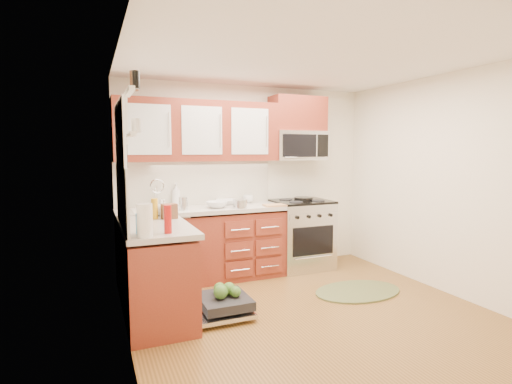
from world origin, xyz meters
name	(u,v)px	position (x,y,z in m)	size (l,w,h in m)	color
floor	(311,313)	(0.00, 0.00, 0.00)	(3.50, 3.50, 0.00)	brown
ceiling	(315,58)	(0.00, 0.00, 2.50)	(3.50, 3.50, 0.00)	white
wall_back	(247,178)	(0.00, 1.75, 1.25)	(3.50, 0.04, 2.50)	white
wall_front	(470,218)	(0.00, -1.75, 1.25)	(3.50, 0.04, 2.50)	white
wall_left	(125,198)	(-1.75, 0.00, 1.25)	(0.04, 3.50, 2.50)	white
wall_right	(446,184)	(1.75, 0.00, 1.25)	(0.04, 3.50, 2.50)	white
base_cabinet_back	(203,247)	(-0.73, 1.45, 0.42)	(2.05, 0.60, 0.85)	maroon
base_cabinet_left	(155,275)	(-1.45, 0.52, 0.42)	(0.60, 1.25, 0.85)	maroon
countertop_back	(202,210)	(-0.72, 1.44, 0.90)	(2.07, 0.64, 0.05)	beige
countertop_left	(155,227)	(-1.44, 0.53, 0.90)	(0.64, 1.27, 0.05)	beige
backsplash_back	(196,183)	(-0.73, 1.74, 1.21)	(2.05, 0.02, 0.57)	#BBB8A8
backsplash_left	(122,196)	(-1.74, 0.52, 1.21)	(0.02, 1.25, 0.57)	#BBB8A8
upper_cabinets	(198,131)	(-0.73, 1.57, 1.88)	(2.05, 0.35, 0.75)	maroon
cabinet_over_mw	(298,114)	(0.68, 1.57, 2.13)	(0.76, 0.35, 0.47)	maroon
range	(301,234)	(0.68, 1.43, 0.47)	(0.76, 0.64, 0.95)	silver
microwave	(298,146)	(0.68, 1.55, 1.70)	(0.76, 0.38, 0.40)	silver
sink	(160,221)	(-1.25, 1.42, 0.80)	(0.62, 0.50, 0.26)	white
dishwasher	(220,306)	(-0.86, 0.30, 0.10)	(0.70, 0.60, 0.20)	silver
window	(121,160)	(-1.74, 0.50, 1.55)	(0.03, 1.05, 1.05)	white
window_blind	(122,123)	(-1.71, 0.50, 1.88)	(0.02, 0.96, 0.40)	white
shelf_upper	(129,92)	(-1.72, -0.35, 2.05)	(0.04, 0.40, 0.03)	white
shelf_lower	(131,134)	(-1.72, -0.35, 1.75)	(0.04, 0.40, 0.03)	white
rug	(358,291)	(0.81, 0.32, 0.01)	(1.06, 0.69, 0.02)	#646B3D
skillet	(303,199)	(0.68, 1.40, 0.97)	(0.25, 0.25, 0.05)	black
stock_pot	(240,204)	(-0.30, 1.22, 0.98)	(0.18, 0.18, 0.11)	silver
cutting_board	(276,205)	(0.18, 1.22, 0.94)	(0.29, 0.19, 0.02)	#AD814F
canister	(183,204)	(-1.00, 1.27, 1.01)	(0.10, 0.10, 0.16)	silver
paper_towel_roll	(145,220)	(-1.60, -0.02, 1.06)	(0.13, 0.13, 0.28)	white
mustard_bottle	(155,209)	(-1.40, 0.83, 1.03)	(0.07, 0.07, 0.21)	gold
red_bottle	(168,219)	(-1.40, 0.06, 1.05)	(0.07, 0.07, 0.25)	#AE120E
wooden_box	(169,211)	(-1.25, 0.80, 1.00)	(0.16, 0.11, 0.16)	brown
blue_carton	(143,224)	(-1.60, 0.12, 1.01)	(0.11, 0.07, 0.18)	#2A8EC7
bowl_a	(227,202)	(-0.35, 1.60, 0.96)	(0.27, 0.27, 0.07)	#999999
bowl_b	(217,205)	(-0.56, 1.35, 0.97)	(0.26, 0.26, 0.08)	#999999
cup	(248,199)	(-0.03, 1.65, 0.98)	(0.14, 0.14, 0.11)	#999999
soap_bottle_a	(176,195)	(-1.00, 1.68, 1.07)	(0.12, 0.12, 0.30)	#999999
soap_bottle_b	(164,208)	(-1.28, 0.94, 1.02)	(0.08, 0.09, 0.19)	#999999
soap_bottle_c	(161,207)	(-1.30, 1.05, 1.01)	(0.14, 0.14, 0.18)	#999999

